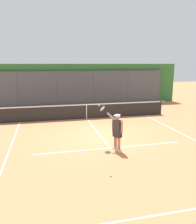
% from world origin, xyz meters
% --- Properties ---
extents(ground_plane, '(60.00, 60.00, 0.00)m').
position_xyz_m(ground_plane, '(0.00, 0.00, 0.00)').
color(ground_plane, '#C67A4C').
extents(court_line_markings, '(8.51, 10.15, 0.01)m').
position_xyz_m(court_line_markings, '(0.00, 2.08, 0.00)').
color(court_line_markings, white).
rests_on(court_line_markings, ground).
extents(fence_backdrop, '(18.92, 1.37, 3.57)m').
position_xyz_m(fence_backdrop, '(0.00, -9.35, 1.77)').
color(fence_backdrop, '#474C51').
rests_on(fence_backdrop, ground).
extents(tennis_net, '(10.94, 0.09, 1.07)m').
position_xyz_m(tennis_net, '(0.00, -3.80, 0.49)').
color(tennis_net, '#2D2D2D').
rests_on(tennis_net, ground).
extents(tennis_player, '(0.81, 1.16, 1.84)m').
position_xyz_m(tennis_player, '(-0.19, 2.06, 0.89)').
color(tennis_player, silver).
rests_on(tennis_player, ground).
extents(tennis_ball_near_baseline, '(0.07, 0.07, 0.07)m').
position_xyz_m(tennis_ball_near_baseline, '(0.71, 4.22, 0.03)').
color(tennis_ball_near_baseline, '#CCDB33').
rests_on(tennis_ball_near_baseline, ground).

